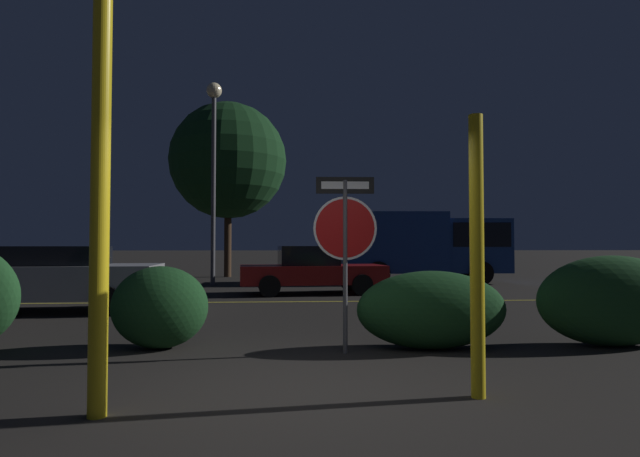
{
  "coord_description": "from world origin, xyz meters",
  "views": [
    {
      "loc": [
        -0.13,
        -4.75,
        1.42
      ],
      "look_at": [
        0.48,
        5.67,
        1.76
      ],
      "focal_mm": 28.0,
      "sensor_mm": 36.0,
      "label": 1
    }
  ],
  "objects_px": {
    "hedge_bush_2": "(432,310)",
    "street_lamp": "(214,140)",
    "stop_sign": "(345,230)",
    "hedge_bush_1": "(160,307)",
    "yellow_pole_left": "(100,204)",
    "tree_0": "(228,161)",
    "yellow_pole_right": "(477,255)",
    "hedge_bush_3": "(613,301)",
    "passing_car_2": "(311,270)",
    "delivery_truck": "(425,243)",
    "passing_car_1": "(55,278)"
  },
  "relations": [
    {
      "from": "yellow_pole_right",
      "to": "hedge_bush_1",
      "type": "bearing_deg",
      "value": 145.72
    },
    {
      "from": "yellow_pole_right",
      "to": "passing_car_1",
      "type": "height_order",
      "value": "yellow_pole_right"
    },
    {
      "from": "stop_sign",
      "to": "delivery_truck",
      "type": "relative_size",
      "value": 0.37
    },
    {
      "from": "street_lamp",
      "to": "hedge_bush_1",
      "type": "bearing_deg",
      "value": -84.88
    },
    {
      "from": "passing_car_2",
      "to": "tree_0",
      "type": "relative_size",
      "value": 0.56
    },
    {
      "from": "hedge_bush_1",
      "to": "street_lamp",
      "type": "height_order",
      "value": "street_lamp"
    },
    {
      "from": "delivery_truck",
      "to": "passing_car_1",
      "type": "bearing_deg",
      "value": -51.31
    },
    {
      "from": "stop_sign",
      "to": "passing_car_2",
      "type": "distance_m",
      "value": 8.09
    },
    {
      "from": "street_lamp",
      "to": "tree_0",
      "type": "xyz_separation_m",
      "value": [
        -0.02,
        4.4,
        -0.01
      ]
    },
    {
      "from": "hedge_bush_2",
      "to": "passing_car_1",
      "type": "distance_m",
      "value": 8.13
    },
    {
      "from": "tree_0",
      "to": "hedge_bush_3",
      "type": "bearing_deg",
      "value": -65.03
    },
    {
      "from": "delivery_truck",
      "to": "street_lamp",
      "type": "xyz_separation_m",
      "value": [
        -7.89,
        -0.61,
        3.73
      ]
    },
    {
      "from": "passing_car_1",
      "to": "delivery_truck",
      "type": "bearing_deg",
      "value": -57.19
    },
    {
      "from": "passing_car_2",
      "to": "delivery_truck",
      "type": "height_order",
      "value": "delivery_truck"
    },
    {
      "from": "yellow_pole_left",
      "to": "passing_car_1",
      "type": "bearing_deg",
      "value": 117.1
    },
    {
      "from": "stop_sign",
      "to": "hedge_bush_1",
      "type": "height_order",
      "value": "stop_sign"
    },
    {
      "from": "hedge_bush_2",
      "to": "yellow_pole_left",
      "type": "bearing_deg",
      "value": -144.77
    },
    {
      "from": "hedge_bush_1",
      "to": "tree_0",
      "type": "distance_m",
      "value": 16.21
    },
    {
      "from": "hedge_bush_3",
      "to": "tree_0",
      "type": "relative_size",
      "value": 0.28
    },
    {
      "from": "stop_sign",
      "to": "yellow_pole_left",
      "type": "xyz_separation_m",
      "value": [
        -2.31,
        -2.28,
        0.14
      ]
    },
    {
      "from": "yellow_pole_left",
      "to": "delivery_truck",
      "type": "height_order",
      "value": "yellow_pole_left"
    },
    {
      "from": "delivery_truck",
      "to": "tree_0",
      "type": "xyz_separation_m",
      "value": [
        -7.91,
        3.8,
        3.71
      ]
    },
    {
      "from": "yellow_pole_left",
      "to": "passing_car_2",
      "type": "distance_m",
      "value": 10.61
    },
    {
      "from": "hedge_bush_2",
      "to": "passing_car_2",
      "type": "relative_size",
      "value": 0.47
    },
    {
      "from": "hedge_bush_3",
      "to": "yellow_pole_left",
      "type": "bearing_deg",
      "value": -157.68
    },
    {
      "from": "yellow_pole_right",
      "to": "street_lamp",
      "type": "bearing_deg",
      "value": 108.55
    },
    {
      "from": "street_lamp",
      "to": "tree_0",
      "type": "distance_m",
      "value": 4.4
    },
    {
      "from": "passing_car_1",
      "to": "street_lamp",
      "type": "bearing_deg",
      "value": -21.99
    },
    {
      "from": "hedge_bush_1",
      "to": "hedge_bush_2",
      "type": "distance_m",
      "value": 3.73
    },
    {
      "from": "tree_0",
      "to": "street_lamp",
      "type": "bearing_deg",
      "value": -89.68
    },
    {
      "from": "stop_sign",
      "to": "passing_car_2",
      "type": "height_order",
      "value": "stop_sign"
    },
    {
      "from": "stop_sign",
      "to": "hedge_bush_2",
      "type": "height_order",
      "value": "stop_sign"
    },
    {
      "from": "passing_car_1",
      "to": "stop_sign",
      "type": "bearing_deg",
      "value": -132.16
    },
    {
      "from": "hedge_bush_3",
      "to": "delivery_truck",
      "type": "distance_m",
      "value": 11.98
    },
    {
      "from": "hedge_bush_2",
      "to": "tree_0",
      "type": "bearing_deg",
      "value": 106.74
    },
    {
      "from": "hedge_bush_1",
      "to": "delivery_truck",
      "type": "bearing_deg",
      "value": 59.49
    },
    {
      "from": "passing_car_2",
      "to": "hedge_bush_2",
      "type": "bearing_deg",
      "value": 3.8
    },
    {
      "from": "yellow_pole_right",
      "to": "stop_sign",
      "type": "bearing_deg",
      "value": 117.68
    },
    {
      "from": "yellow_pole_left",
      "to": "yellow_pole_right",
      "type": "relative_size",
      "value": 1.33
    },
    {
      "from": "yellow_pole_left",
      "to": "passing_car_1",
      "type": "xyz_separation_m",
      "value": [
        -3.43,
        6.71,
        -1.04
      ]
    },
    {
      "from": "passing_car_2",
      "to": "delivery_truck",
      "type": "xyz_separation_m",
      "value": [
        4.5,
        4.12,
        0.8
      ]
    },
    {
      "from": "stop_sign",
      "to": "hedge_bush_1",
      "type": "relative_size",
      "value": 1.77
    },
    {
      "from": "hedge_bush_3",
      "to": "passing_car_1",
      "type": "relative_size",
      "value": 0.49
    },
    {
      "from": "hedge_bush_2",
      "to": "street_lamp",
      "type": "relative_size",
      "value": 0.28
    },
    {
      "from": "yellow_pole_right",
      "to": "passing_car_2",
      "type": "distance_m",
      "value": 10.08
    },
    {
      "from": "yellow_pole_left",
      "to": "hedge_bush_2",
      "type": "relative_size",
      "value": 1.7
    },
    {
      "from": "yellow_pole_right",
      "to": "hedge_bush_3",
      "type": "xyz_separation_m",
      "value": [
        2.77,
        2.18,
        -0.69
      ]
    },
    {
      "from": "yellow_pole_right",
      "to": "hedge_bush_3",
      "type": "bearing_deg",
      "value": 38.23
    },
    {
      "from": "hedge_bush_2",
      "to": "hedge_bush_3",
      "type": "xyz_separation_m",
      "value": [
        2.59,
        0.02,
        0.1
      ]
    },
    {
      "from": "yellow_pole_left",
      "to": "tree_0",
      "type": "bearing_deg",
      "value": 93.82
    }
  ]
}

